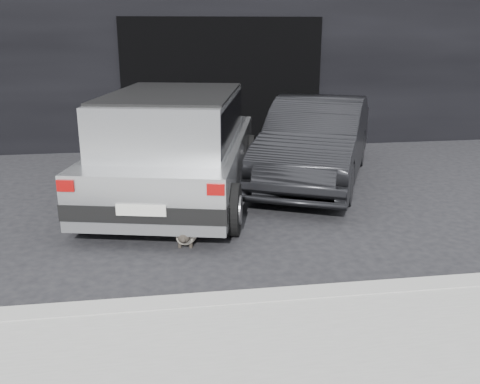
{
  "coord_description": "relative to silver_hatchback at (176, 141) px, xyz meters",
  "views": [
    {
      "loc": [
        -0.27,
        -6.81,
        2.41
      ],
      "look_at": [
        0.61,
        -1.0,
        0.59
      ],
      "focal_mm": 40.0,
      "sensor_mm": 36.0,
      "label": 1
    }
  ],
  "objects": [
    {
      "name": "building_facade",
      "position": [
        1.06,
        5.25,
        1.65
      ],
      "size": [
        34.0,
        4.0,
        5.0
      ],
      "primitive_type": "cube",
      "color": "black",
      "rests_on": "ground"
    },
    {
      "name": "cat_siamese",
      "position": [
        0.03,
        -1.79,
        -0.73
      ],
      "size": [
        0.33,
        0.75,
        0.26
      ],
      "rotation": [
        0.0,
        0.0,
        2.97
      ],
      "color": "beige",
      "rests_on": "ground"
    },
    {
      "name": "cat_white",
      "position": [
        0.1,
        -1.36,
        -0.68
      ],
      "size": [
        0.74,
        0.31,
        0.35
      ],
      "rotation": [
        0.0,
        0.0,
        -1.7
      ],
      "color": "white",
      "rests_on": "ground"
    },
    {
      "name": "garage_opening",
      "position": [
        1.06,
        3.24,
        0.45
      ],
      "size": [
        4.0,
        0.1,
        2.6
      ],
      "primitive_type": "cube",
      "color": "black",
      "rests_on": "ground"
    },
    {
      "name": "ground",
      "position": [
        0.06,
        -0.75,
        -0.85
      ],
      "size": [
        80.0,
        80.0,
        0.0
      ],
      "primitive_type": "plane",
      "color": "black",
      "rests_on": "ground"
    },
    {
      "name": "sidewalk",
      "position": [
        1.06,
        -4.55,
        -0.8
      ],
      "size": [
        18.0,
        2.2,
        0.11
      ],
      "primitive_type": "cube",
      "color": "#989892",
      "rests_on": "ground"
    },
    {
      "name": "silver_hatchback",
      "position": [
        0.0,
        0.0,
        0.0
      ],
      "size": [
        2.84,
        4.55,
        1.56
      ],
      "rotation": [
        0.0,
        0.0,
        -0.23
      ],
      "color": "#B2B4B6",
      "rests_on": "ground"
    },
    {
      "name": "second_car",
      "position": [
        2.25,
        0.6,
        -0.19
      ],
      "size": [
        2.95,
        4.25,
        1.33
      ],
      "primitive_type": "imported",
      "rotation": [
        0.0,
        0.0,
        -0.43
      ],
      "color": "black",
      "rests_on": "ground"
    },
    {
      "name": "curb",
      "position": [
        1.06,
        -3.35,
        -0.79
      ],
      "size": [
        18.0,
        0.25,
        0.12
      ],
      "primitive_type": "cube",
      "color": "#989892",
      "rests_on": "ground"
    }
  ]
}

